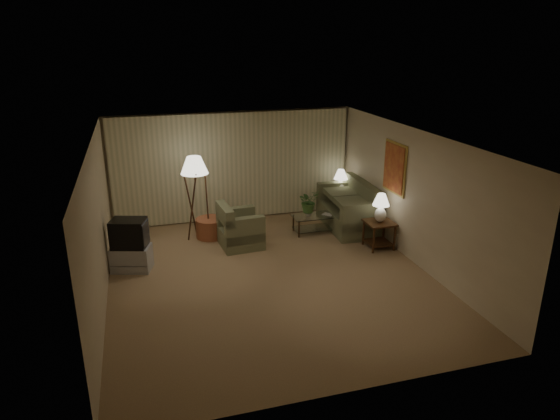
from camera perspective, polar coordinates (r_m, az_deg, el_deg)
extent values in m
plane|color=tan|center=(9.74, -1.14, -7.57)|extent=(7.00, 7.00, 0.00)
cube|color=beige|center=(12.48, -5.40, 5.04)|extent=(6.00, 0.04, 2.70)
cube|color=beige|center=(8.96, -20.07, -1.81)|extent=(0.04, 7.00, 2.70)
cube|color=beige|center=(10.35, 15.05, 1.48)|extent=(0.04, 7.00, 2.70)
cube|color=white|center=(8.85, -1.26, 8.22)|extent=(6.00, 7.00, 0.04)
cube|color=#F1E8BB|center=(12.41, -5.33, 4.96)|extent=(5.85, 0.12, 2.65)
cube|color=gold|center=(10.90, 12.99, 4.71)|extent=(0.03, 0.90, 1.10)
cube|color=maroon|center=(10.89, 12.87, 4.71)|extent=(0.02, 0.80, 1.00)
cube|color=#7A7B56|center=(12.19, 7.72, -0.90)|extent=(2.08, 1.20, 0.46)
cube|color=#7A7B56|center=(11.06, -4.52, -3.10)|extent=(1.04, 1.00, 0.40)
cube|color=#36190E|center=(11.00, 11.32, -1.43)|extent=(0.59, 0.59, 0.04)
cube|color=#36190E|center=(11.17, 11.17, -3.64)|extent=(0.51, 0.51, 0.02)
cylinder|color=#36190E|center=(10.80, 10.64, -3.49)|extent=(0.05, 0.05, 0.56)
cylinder|color=#36190E|center=(11.21, 9.53, -2.57)|extent=(0.05, 0.05, 0.56)
cylinder|color=#36190E|center=(11.02, 12.95, -3.19)|extent=(0.05, 0.05, 0.56)
cylinder|color=#36190E|center=(11.42, 11.77, -2.29)|extent=(0.05, 0.05, 0.56)
cube|color=#36190E|center=(12.89, 6.88, 1.89)|extent=(0.49, 0.41, 0.04)
cube|color=#36190E|center=(13.03, 6.80, -0.04)|extent=(0.41, 0.35, 0.02)
cylinder|color=#36190E|center=(12.77, 6.29, 0.33)|extent=(0.05, 0.05, 0.56)
cylinder|color=#36190E|center=(13.04, 5.78, 0.76)|extent=(0.05, 0.05, 0.56)
cylinder|color=#36190E|center=(12.92, 7.88, 0.49)|extent=(0.05, 0.05, 0.56)
cylinder|color=#36190E|center=(13.19, 7.34, 0.90)|extent=(0.05, 0.05, 0.56)
ellipsoid|color=white|center=(10.94, 11.38, -0.54)|extent=(0.26, 0.26, 0.32)
cylinder|color=white|center=(10.87, 11.45, 0.44)|extent=(0.03, 0.03, 0.07)
cone|color=beige|center=(10.83, 11.50, 1.18)|extent=(0.37, 0.37, 0.26)
ellipsoid|color=white|center=(12.84, 6.91, 2.64)|extent=(0.25, 0.25, 0.31)
cylinder|color=white|center=(12.78, 6.94, 3.46)|extent=(0.03, 0.03, 0.07)
cone|color=beige|center=(12.75, 6.97, 4.07)|extent=(0.36, 0.36, 0.25)
cube|color=silver|center=(11.73, 3.96, -0.67)|extent=(1.04, 0.57, 0.02)
cube|color=silver|center=(11.83, 3.92, -2.07)|extent=(0.97, 0.49, 0.01)
cylinder|color=#3E2A19|center=(11.47, 2.19, -2.21)|extent=(0.04, 0.04, 0.40)
cylinder|color=#3E2A19|center=(11.85, 1.54, -1.49)|extent=(0.04, 0.04, 0.40)
cylinder|color=#3E2A19|center=(11.77, 6.35, -1.75)|extent=(0.04, 0.04, 0.40)
cylinder|color=#3E2A19|center=(12.14, 5.59, -1.06)|extent=(0.04, 0.04, 0.40)
cube|color=#A8A8AB|center=(10.31, -16.59, -5.30)|extent=(1.00, 0.88, 0.50)
cube|color=black|center=(10.11, -16.88, -2.56)|extent=(0.91, 0.83, 0.56)
cylinder|color=#36190E|center=(11.26, -9.72, 3.99)|extent=(0.04, 0.04, 0.27)
cone|color=beige|center=(11.20, -9.79, 5.08)|extent=(0.62, 0.62, 0.38)
cylinder|color=#995C33|center=(11.60, -7.95, -2.02)|extent=(0.86, 0.86, 0.44)
imported|color=white|center=(11.65, 3.27, -0.36)|extent=(0.19, 0.19, 0.15)
imported|color=#447433|center=(11.54, 3.31, 1.24)|extent=(0.59, 0.55, 0.54)
imported|color=olive|center=(11.72, 5.28, -0.64)|extent=(0.29, 0.30, 0.02)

